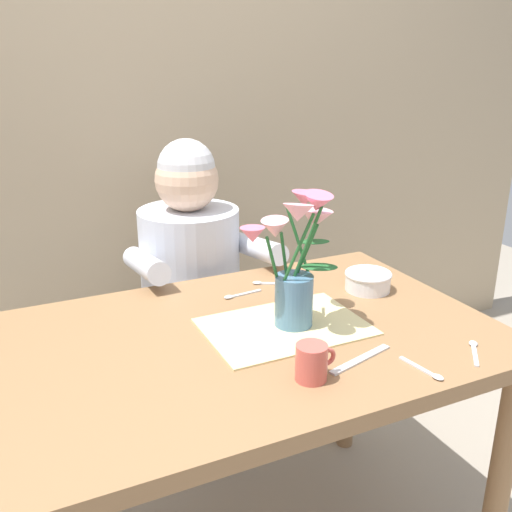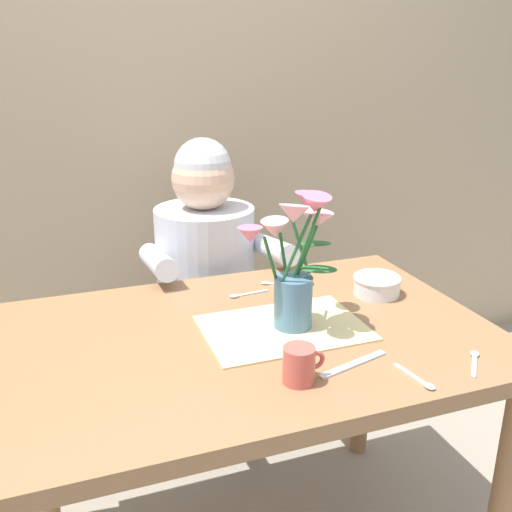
{
  "view_description": "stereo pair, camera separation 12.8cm",
  "coord_description": "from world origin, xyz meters",
  "px_view_note": "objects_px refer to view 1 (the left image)",
  "views": [
    {
      "loc": [
        -0.53,
        -1.15,
        1.39
      ],
      "look_at": [
        0.03,
        0.05,
        0.92
      ],
      "focal_mm": 40.07,
      "sensor_mm": 36.0,
      "label": 1
    },
    {
      "loc": [
        -0.42,
        -1.2,
        1.39
      ],
      "look_at": [
        0.03,
        0.05,
        0.92
      ],
      "focal_mm": 40.07,
      "sensor_mm": 36.0,
      "label": 2
    }
  ],
  "objects_px": {
    "ceramic_mug": "(312,362)",
    "ceramic_bowl": "(368,280)",
    "flower_vase": "(296,259)",
    "dinner_knife": "(360,359)",
    "seated_person": "(192,303)"
  },
  "relations": [
    {
      "from": "flower_vase",
      "to": "seated_person",
      "type": "bearing_deg",
      "value": 95.53
    },
    {
      "from": "dinner_knife",
      "to": "ceramic_mug",
      "type": "relative_size",
      "value": 2.04
    },
    {
      "from": "ceramic_bowl",
      "to": "ceramic_mug",
      "type": "bearing_deg",
      "value": -138.48
    },
    {
      "from": "flower_vase",
      "to": "dinner_knife",
      "type": "distance_m",
      "value": 0.28
    },
    {
      "from": "flower_vase",
      "to": "dinner_knife",
      "type": "height_order",
      "value": "flower_vase"
    },
    {
      "from": "ceramic_bowl",
      "to": "ceramic_mug",
      "type": "height_order",
      "value": "ceramic_mug"
    },
    {
      "from": "seated_person",
      "to": "ceramic_bowl",
      "type": "bearing_deg",
      "value": -57.32
    },
    {
      "from": "dinner_knife",
      "to": "ceramic_bowl",
      "type": "bearing_deg",
      "value": 36.78
    },
    {
      "from": "ceramic_mug",
      "to": "flower_vase",
      "type": "bearing_deg",
      "value": 69.31
    },
    {
      "from": "seated_person",
      "to": "ceramic_mug",
      "type": "bearing_deg",
      "value": -94.85
    },
    {
      "from": "ceramic_mug",
      "to": "ceramic_bowl",
      "type": "bearing_deg",
      "value": 41.52
    },
    {
      "from": "flower_vase",
      "to": "ceramic_bowl",
      "type": "height_order",
      "value": "flower_vase"
    },
    {
      "from": "seated_person",
      "to": "flower_vase",
      "type": "bearing_deg",
      "value": -87.41
    },
    {
      "from": "seated_person",
      "to": "flower_vase",
      "type": "xyz_separation_m",
      "value": [
        0.06,
        -0.63,
        0.36
      ]
    },
    {
      "from": "dinner_knife",
      "to": "ceramic_mug",
      "type": "bearing_deg",
      "value": 172.97
    }
  ]
}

